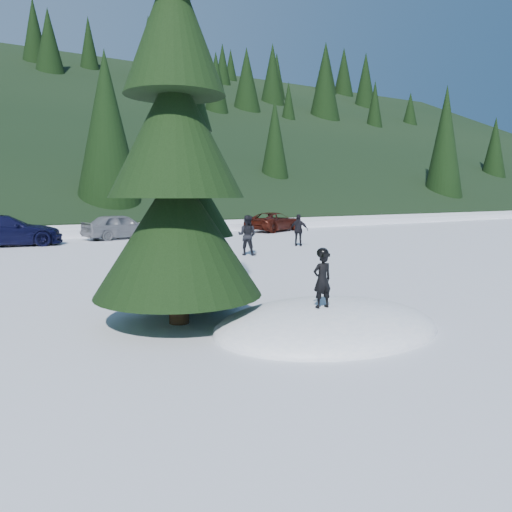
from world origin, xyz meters
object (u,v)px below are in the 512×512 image
adult_1 (299,230)px  car_6 (274,222)px  adult_2 (200,229)px  car_4 (120,226)px  car_3 (4,231)px  spruce_short (194,211)px  adult_0 (247,235)px  child_skier (322,280)px  car_5 (193,224)px  spruce_tall (176,149)px

adult_1 → car_6: adult_1 is taller
adult_2 → car_6: bearing=-143.9°
car_6 → car_4: bearing=66.9°
car_3 → car_6: bearing=-79.7°
spruce_short → adult_2: 13.69m
adult_0 → car_6: size_ratio=0.36×
child_skier → car_3: size_ratio=0.19×
adult_0 → car_5: 10.30m
spruce_tall → spruce_short: size_ratio=1.60×
spruce_tall → car_6: (14.64, 18.55, -2.70)m
adult_2 → car_3: adult_2 is taller
spruce_short → car_5: bearing=65.5°
adult_1 → car_3: (-11.87, 7.30, -0.01)m
car_3 → car_4: 5.87m
car_3 → car_6: car_3 is taller
child_skier → adult_2: size_ratio=0.66×
spruce_short → car_3: (-2.45, 16.05, -1.36)m
spruce_tall → adult_1: (10.43, 10.15, -2.56)m
adult_0 → car_3: 12.04m
adult_0 → car_4: 10.16m
adult_2 → car_3: 9.22m
car_3 → child_skier: bearing=-163.9°
spruce_short → car_5: size_ratio=1.36×
car_5 → adult_1: bearing=169.9°
adult_2 → car_4: adult_2 is taller
spruce_tall → car_3: spruce_tall is taller
car_5 → adult_2: bearing=138.2°
car_6 → child_skier: bearing=124.2°
adult_0 → car_6: (8.04, 10.07, -0.19)m
adult_0 → car_4: bearing=-28.6°
spruce_tall → spruce_short: spruce_tall is taller
car_3 → adult_0: bearing=-131.7°
child_skier → car_4: child_skier is taller
spruce_short → car_3: spruce_short is taller
child_skier → adult_2: (5.07, 15.67, -0.23)m
child_skier → car_6: bearing=-116.4°
adult_1 → car_5: 8.54m
adult_1 → car_5: size_ratio=0.39×
spruce_short → adult_0: (5.59, 7.09, -1.29)m
car_3 → car_6: 16.12m
adult_0 → car_6: bearing=-80.1°
car_6 → car_3: bearing=69.9°
spruce_short → car_5: (7.81, 17.14, -1.45)m
car_4 → spruce_tall: bearing=155.5°
child_skier → adult_2: bearing=-102.5°
car_4 → car_6: 10.29m
adult_1 → car_4: bearing=-11.6°
spruce_short → car_6: size_ratio=1.20×
spruce_tall → car_5: spruce_tall is taller
spruce_short → child_skier: (0.88, -3.42, -1.12)m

